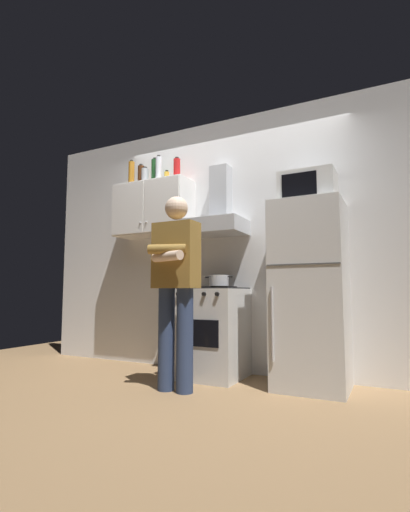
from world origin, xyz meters
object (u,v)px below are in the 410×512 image
upper_cabinet (153,209)px  range_hood (217,216)px  bottle_spice_jar (167,177)px  bottle_vodka_clear (159,169)px  bottle_liquor_amber (131,174)px  person_standing (176,282)px  bottle_rum_dark (141,176)px  refrigerator (310,294)px  bottle_wine_green (155,172)px  stove_oven (212,332)px  cooking_pot (219,281)px  bottle_canister_steel (145,176)px  microwave (308,189)px  bottle_soda_red (177,170)px

upper_cabinet → range_hood: size_ratio=1.20×
bottle_spice_jar → bottle_vodka_clear: bearing=-152.4°
bottle_liquor_amber → person_standing: bearing=-34.9°
range_hood → bottle_rum_dark: bottle_rum_dark is taller
refrigerator → bottle_rum_dark: 2.38m
upper_cabinet → bottle_wine_green: (0.00, 0.02, 0.44)m
stove_oven → bottle_rum_dark: 2.01m
range_hood → cooking_pot: (0.13, -0.25, -0.67)m
person_standing → bottle_wine_green: 1.67m
bottle_rum_dark → stove_oven: bearing=-8.5°
stove_oven → bottle_rum_dark: (-0.99, 0.15, 1.74)m
stove_oven → refrigerator: bearing=0.0°
upper_cabinet → range_hood: 0.81m
bottle_canister_steel → bottle_rum_dark: 0.10m
range_hood → person_standing: range_hood is taller
cooking_pot → bottle_liquor_amber: size_ratio=0.86×
microwave → bottle_rum_dark: bottle_rum_dark is taller
range_hood → bottle_wine_green: bottle_wine_green is taller
bottle_spice_jar → bottle_wine_green: size_ratio=0.43×
range_hood → bottle_vodka_clear: bottle_vodka_clear is taller
cooking_pot → bottle_wine_green: size_ratio=0.94×
microwave → person_standing: (-1.00, -0.62, -0.84)m
refrigerator → bottle_wine_green: bearing=175.3°
upper_cabinet → bottle_soda_red: size_ratio=3.38×
upper_cabinet → bottle_vodka_clear: bearing=-18.2°
bottle_rum_dark → range_hood: bearing=-1.2°
refrigerator → cooking_pot: (-0.82, -0.12, 0.13)m
bottle_soda_red → refrigerator: bearing=-6.0°
upper_cabinet → bottle_liquor_amber: bearing=176.6°
bottle_soda_red → bottle_spice_jar: size_ratio=2.04×
bottle_soda_red → cooking_pot: bearing=-23.2°
cooking_pot → bottle_vodka_clear: (-0.84, 0.21, 1.27)m
bottle_spice_jar → bottle_liquor_amber: bearing=179.3°
refrigerator → microwave: 0.94m
stove_oven → person_standing: 0.77m
bottle_vodka_clear → bottle_soda_red: bottle_vodka_clear is taller
range_hood → bottle_rum_dark: (-0.99, 0.02, 0.58)m
person_standing → cooking_pot: size_ratio=5.75×
stove_oven → person_standing: person_standing is taller
microwave → bottle_vodka_clear: bearing=177.4°
bottle_vodka_clear → bottle_soda_red: (0.20, 0.06, -0.02)m
bottle_soda_red → bottle_spice_jar: (-0.12, -0.02, -0.07)m
bottle_liquor_amber → bottle_soda_red: bearing=0.8°
cooking_pot → bottle_vodka_clear: size_ratio=0.94×
upper_cabinet → bottle_rum_dark: 0.47m
bottle_vodka_clear → upper_cabinet: bearing=161.8°
bottle_vodka_clear → bottle_liquor_amber: bearing=173.3°
bottle_vodka_clear → bottle_liquor_amber: size_ratio=0.92×
range_hood → bottle_soda_red: 0.77m
upper_cabinet → range_hood: bearing=0.1°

